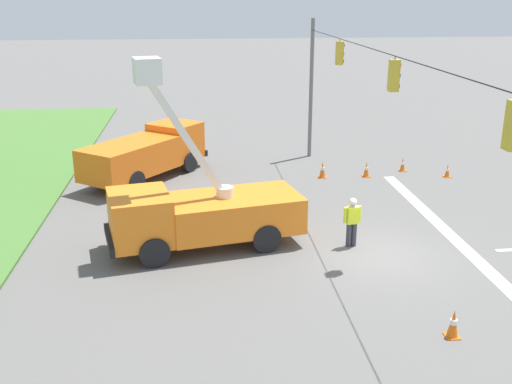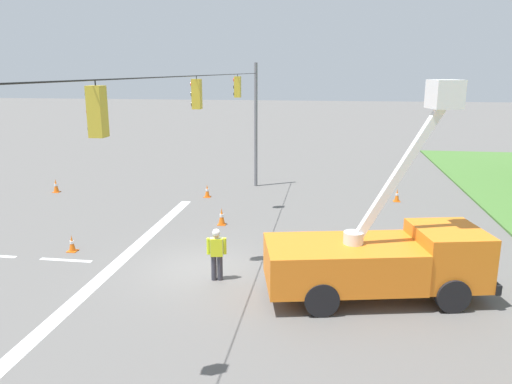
{
  "view_description": "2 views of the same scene",
  "coord_description": "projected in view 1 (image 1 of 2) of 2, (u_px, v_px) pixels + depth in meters",
  "views": [
    {
      "loc": [
        -17.92,
        6.01,
        8.42
      ],
      "look_at": [
        0.8,
        4.13,
        2.13
      ],
      "focal_mm": 42.0,
      "sensor_mm": 36.0,
      "label": 1
    },
    {
      "loc": [
        15.93,
        4.34,
        6.78
      ],
      "look_at": [
        -1.18,
        1.78,
        2.54
      ],
      "focal_mm": 35.0,
      "sensor_mm": 36.0,
      "label": 2
    }
  ],
  "objects": [
    {
      "name": "traffic_cone_lane_edge_b",
      "position": [
        366.0,
        169.0,
        28.68
      ],
      "size": [
        0.36,
        0.36,
        0.72
      ],
      "color": "orange",
      "rests_on": "ground"
    },
    {
      "name": "traffic_cone_near_bucket",
      "position": [
        403.0,
        165.0,
        29.61
      ],
      "size": [
        0.36,
        0.36,
        0.66
      ],
      "color": "orange",
      "rests_on": "ground"
    },
    {
      "name": "traffic_cone_centre_line",
      "position": [
        447.0,
        171.0,
        28.64
      ],
      "size": [
        0.36,
        0.36,
        0.62
      ],
      "color": "orange",
      "rests_on": "ground"
    },
    {
      "name": "traffic_cone_mid_left",
      "position": [
        323.0,
        170.0,
        28.53
      ],
      "size": [
        0.36,
        0.36,
        0.78
      ],
      "color": "orange",
      "rests_on": "ground"
    },
    {
      "name": "utility_truck_support_near",
      "position": [
        147.0,
        153.0,
        28.19
      ],
      "size": [
        6.72,
        5.91,
        2.29
      ],
      "color": "orange",
      "rests_on": "ground"
    },
    {
      "name": "utility_truck_bucket_lift",
      "position": [
        200.0,
        211.0,
        20.46
      ],
      "size": [
        3.79,
        7.02,
        6.52
      ],
      "color": "orange",
      "rests_on": "ground"
    },
    {
      "name": "lane_markings",
      "position": [
        510.0,
        250.0,
        20.59
      ],
      "size": [
        17.6,
        15.25,
        0.01
      ],
      "color": "silver",
      "rests_on": "ground"
    },
    {
      "name": "ground_plane",
      "position": [
        380.0,
        256.0,
        20.15
      ],
      "size": [
        200.0,
        200.0,
        0.0
      ],
      "primitive_type": "plane",
      "color": "#605E5B"
    },
    {
      "name": "road_worker",
      "position": [
        352.0,
        219.0,
        20.6
      ],
      "size": [
        0.31,
        0.64,
        1.77
      ],
      "color": "#383842",
      "rests_on": "ground"
    },
    {
      "name": "traffic_cone_mid_right",
      "position": [
        453.0,
        324.0,
        15.28
      ],
      "size": [
        0.36,
        0.36,
        0.77
      ],
      "color": "orange",
      "rests_on": "ground"
    },
    {
      "name": "signal_gantry",
      "position": [
        390.0,
        127.0,
        18.72
      ],
      "size": [
        26.2,
        0.33,
        7.2
      ],
      "color": "slate",
      "rests_on": "ground"
    }
  ]
}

